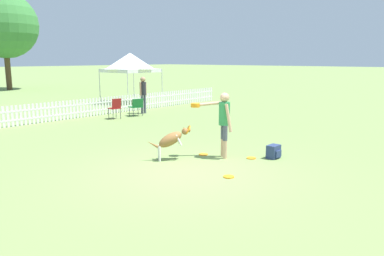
% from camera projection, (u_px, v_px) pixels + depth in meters
% --- Properties ---
extents(ground_plane, '(240.00, 240.00, 0.00)m').
position_uv_depth(ground_plane, '(187.00, 172.00, 8.38)').
color(ground_plane, olive).
extents(handler_person, '(0.71, 1.05, 1.66)m').
position_uv_depth(handler_person, '(222.00, 117.00, 9.42)').
color(handler_person, tan).
rests_on(handler_person, ground_plane).
extents(leaping_dog, '(0.96, 0.81, 0.86)m').
position_uv_depth(leaping_dog, '(171.00, 139.00, 9.29)').
color(leaping_dog, olive).
rests_on(leaping_dog, ground_plane).
extents(frisbee_near_handler, '(0.23, 0.23, 0.02)m').
position_uv_depth(frisbee_near_handler, '(203.00, 154.00, 9.86)').
color(frisbee_near_handler, orange).
rests_on(frisbee_near_handler, ground_plane).
extents(frisbee_near_dog, '(0.23, 0.23, 0.02)m').
position_uv_depth(frisbee_near_dog, '(251.00, 158.00, 9.49)').
color(frisbee_near_dog, orange).
rests_on(frisbee_near_dog, ground_plane).
extents(frisbee_midfield, '(0.23, 0.23, 0.02)m').
position_uv_depth(frisbee_midfield, '(229.00, 177.00, 7.99)').
color(frisbee_midfield, orange).
rests_on(frisbee_midfield, ground_plane).
extents(backpack_on_grass, '(0.35, 0.28, 0.34)m').
position_uv_depth(backpack_on_grass, '(274.00, 152.00, 9.50)').
color(backpack_on_grass, navy).
rests_on(backpack_on_grass, ground_plane).
extents(picket_fence, '(23.76, 0.04, 0.79)m').
position_uv_depth(picket_fence, '(14.00, 116.00, 13.95)').
color(picket_fence, white).
rests_on(picket_fence, ground_plane).
extents(folding_chair_blue_left, '(0.63, 0.64, 0.78)m').
position_uv_depth(folding_chair_blue_left, '(137.00, 106.00, 16.44)').
color(folding_chair_blue_left, '#333338').
rests_on(folding_chair_blue_left, ground_plane).
extents(folding_chair_center, '(0.47, 0.49, 0.87)m').
position_uv_depth(folding_chair_center, '(115.00, 107.00, 15.65)').
color(folding_chair_center, '#333338').
rests_on(folding_chair_center, ground_plane).
extents(canopy_tent_main, '(2.56, 2.56, 2.83)m').
position_uv_depth(canopy_tent_main, '(130.00, 63.00, 21.24)').
color(canopy_tent_main, silver).
rests_on(canopy_tent_main, ground_plane).
extents(spectator_standing, '(0.42, 0.27, 1.69)m').
position_uv_depth(spectator_standing, '(143.00, 91.00, 17.15)').
color(spectator_standing, '#474C5B').
rests_on(spectator_standing, ground_plane).
extents(tree_left_grove, '(5.23, 5.23, 7.75)m').
position_uv_depth(tree_left_grove, '(4.00, 25.00, 29.73)').
color(tree_left_grove, '#4C3823').
rests_on(tree_left_grove, ground_plane).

